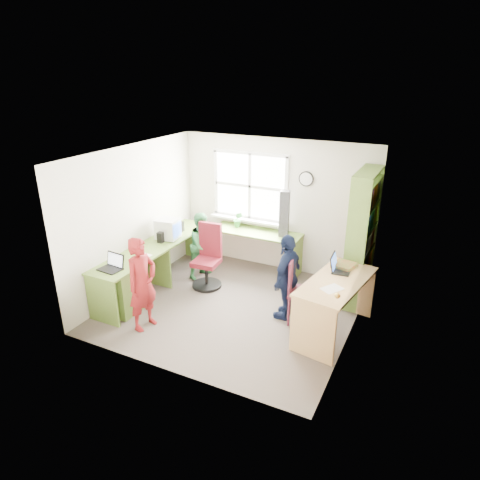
{
  "coord_description": "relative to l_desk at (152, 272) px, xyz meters",
  "views": [
    {
      "loc": [
        2.66,
        -5.19,
        3.48
      ],
      "look_at": [
        0.0,
        0.25,
        1.05
      ],
      "focal_mm": 32.0,
      "sensor_mm": 36.0,
      "label": 1
    }
  ],
  "objects": [
    {
      "name": "room",
      "position": [
        1.32,
        0.38,
        0.76
      ],
      "size": [
        3.64,
        3.44,
        2.44
      ],
      "color": "#494039",
      "rests_on": "ground"
    },
    {
      "name": "l_desk",
      "position": [
        0.0,
        0.0,
        0.0
      ],
      "size": [
        2.38,
        2.95,
        0.75
      ],
      "color": "olive",
      "rests_on": "ground"
    },
    {
      "name": "right_desk",
      "position": [
        2.89,
        0.3,
        0.14
      ],
      "size": [
        0.88,
        1.52,
        0.83
      ],
      "rotation": [
        0.0,
        0.0,
        -0.16
      ],
      "color": "tan",
      "rests_on": "ground"
    },
    {
      "name": "bookshelf",
      "position": [
        2.96,
        1.47,
        0.55
      ],
      "size": [
        0.3,
        1.02,
        2.1
      ],
      "color": "olive",
      "rests_on": "ground"
    },
    {
      "name": "swivel_chair",
      "position": [
        0.58,
        0.79,
        0.01
      ],
      "size": [
        0.55,
        0.55,
        1.09
      ],
      "rotation": [
        0.0,
        0.0,
        0.09
      ],
      "color": "black",
      "rests_on": "ground"
    },
    {
      "name": "wooden_chair",
      "position": [
        2.34,
        0.38,
        0.08
      ],
      "size": [
        0.48,
        0.48,
        0.99
      ],
      "rotation": [
        0.0,
        0.0,
        0.14
      ],
      "color": "maroon",
      "rests_on": "ground"
    },
    {
      "name": "crt_monitor",
      "position": [
        -0.16,
        0.72,
        0.48
      ],
      "size": [
        0.4,
        0.36,
        0.36
      ],
      "rotation": [
        0.0,
        0.0,
        0.11
      ],
      "color": "white",
      "rests_on": "l_desk"
    },
    {
      "name": "laptop_left",
      "position": [
        -0.21,
        -0.63,
        0.35
      ],
      "size": [
        0.35,
        0.3,
        0.22
      ],
      "rotation": [
        0.0,
        0.0,
        -0.09
      ],
      "color": "black",
      "rests_on": "l_desk"
    },
    {
      "name": "laptop_right",
      "position": [
        2.82,
        0.61,
        0.42
      ],
      "size": [
        0.3,
        0.35,
        0.23
      ],
      "rotation": [
        0.0,
        0.0,
        1.63
      ],
      "color": "black",
      "rests_on": "right_desk"
    },
    {
      "name": "speaker_a",
      "position": [
        -0.18,
        0.52,
        0.39
      ],
      "size": [
        0.1,
        0.1,
        0.18
      ],
      "rotation": [
        0.0,
        0.0,
        0.06
      ],
      "color": "black",
      "rests_on": "l_desk"
    },
    {
      "name": "speaker_b",
      "position": [
        -0.17,
        1.13,
        0.38
      ],
      "size": [
        0.1,
        0.1,
        0.18
      ],
      "rotation": [
        0.0,
        0.0,
        0.11
      ],
      "color": "black",
      "rests_on": "l_desk"
    },
    {
      "name": "cd_tower",
      "position": [
        1.57,
        1.73,
        0.7
      ],
      "size": [
        0.19,
        0.17,
        0.81
      ],
      "rotation": [
        0.0,
        0.0,
        0.2
      ],
      "color": "black",
      "rests_on": "l_desk"
    },
    {
      "name": "game_box",
      "position": [
        2.87,
        0.75,
        0.4
      ],
      "size": [
        0.35,
        0.35,
        0.06
      ],
      "rotation": [
        0.0,
        0.0,
        -0.22
      ],
      "color": "#B31616",
      "rests_on": "right_desk"
    },
    {
      "name": "paper_a",
      "position": [
        -0.1,
        -0.11,
        0.3
      ],
      "size": [
        0.25,
        0.33,
        0.0
      ],
      "rotation": [
        0.0,
        0.0,
        -0.11
      ],
      "color": "silver",
      "rests_on": "l_desk"
    },
    {
      "name": "paper_b",
      "position": [
        2.88,
        0.03,
        0.37
      ],
      "size": [
        0.31,
        0.33,
        0.0
      ],
      "rotation": [
        0.0,
        0.0,
        -0.56
      ],
      "color": "silver",
      "rests_on": "right_desk"
    },
    {
      "name": "potted_plant",
      "position": [
        0.66,
        1.77,
        0.44
      ],
      "size": [
        0.19,
        0.17,
        0.3
      ],
      "primitive_type": "imported",
      "rotation": [
        0.0,
        0.0,
        0.28
      ],
      "color": "#33803B",
      "rests_on": "l_desk"
    },
    {
      "name": "person_red",
      "position": [
        0.4,
        -0.74,
        0.23
      ],
      "size": [
        0.4,
        0.54,
        1.37
      ],
      "primitive_type": "imported",
      "rotation": [
        0.0,
        0.0,
        1.42
      ],
      "color": "maroon",
      "rests_on": "ground"
    },
    {
      "name": "person_green",
      "position": [
        0.33,
        1.05,
        0.14
      ],
      "size": [
        0.57,
        0.67,
        1.19
      ],
      "primitive_type": "imported",
      "rotation": [
        0.0,
        0.0,
        1.34
      ],
      "color": "#317B40",
      "rests_on": "ground"
    },
    {
      "name": "person_navy",
      "position": [
        2.13,
        0.42,
        0.2
      ],
      "size": [
        0.38,
        0.79,
        1.32
      ],
      "primitive_type": "imported",
      "rotation": [
        0.0,
        0.0,
        -1.64
      ],
      "color": "#121B39",
      "rests_on": "ground"
    }
  ]
}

